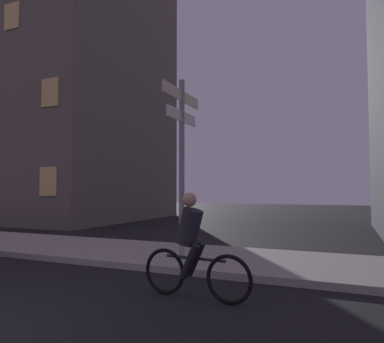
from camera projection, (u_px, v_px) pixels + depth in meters
name	position (u px, v px, depth m)	size (l,w,h in m)	color
sidewalk_kerb	(151.00, 254.00, 8.86)	(40.00, 2.94, 0.14)	#9E9991
signpost	(182.00, 150.00, 7.81)	(0.12, 1.80, 3.93)	gray
cyclist	(192.00, 249.00, 5.47)	(1.82, 0.36, 1.61)	black
building_left_block	(54.00, 38.00, 21.62)	(11.80, 9.80, 21.69)	#6B6056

